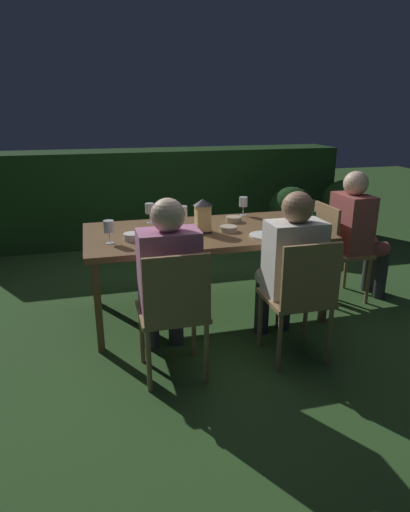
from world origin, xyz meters
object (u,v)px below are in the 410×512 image
(person_in_pink, at_px, (168,275))
(green_bottle_on_table, at_px, (311,224))
(lantern_centerpiece, at_px, (203,214))
(wine_glass_d, at_px, (183,212))
(plate_c, at_px, (164,242))
(chair_side_left_b, at_px, (301,295))
(chair_head_far, at_px, (336,247))
(wine_glass_b, at_px, (243,203))
(dining_table, at_px, (205,236))
(potted_plant_corner, at_px, (343,207))
(chair_side_left_a, at_px, (174,309))
(wine_glass_a, at_px, (150,209))
(bowl_bread, at_px, (234,219))
(potted_plant_by_hedge, at_px, (291,213))
(person_in_cream, at_px, (290,264))
(wine_glass_c, at_px, (109,228))
(person_in_rust, at_px, (357,229))
(plate_b, at_px, (264,235))
(bowl_salad, at_px, (228,229))
(bowl_olives, at_px, (132,236))
(plate_a, at_px, (280,223))

(person_in_pink, xyz_separation_m, green_bottle_on_table, (1.13, 0.26, 0.20))
(lantern_centerpiece, bearing_deg, wine_glass_d, 117.65)
(lantern_centerpiece, height_order, plate_c, lantern_centerpiece)
(chair_side_left_b, relative_size, green_bottle_on_table, 3.00)
(chair_head_far, xyz_separation_m, wine_glass_b, (-0.73, 0.40, 0.36))
(dining_table, bearing_deg, potted_plant_corner, 35.87)
(chair_side_left_a, height_order, green_bottle_on_table, green_bottle_on_table)
(chair_head_far, height_order, wine_glass_a, wine_glass_a)
(person_in_pink, relative_size, wine_glass_d, 6.80)
(plate_c, height_order, bowl_bread, bowl_bread)
(green_bottle_on_table, bearing_deg, potted_plant_by_hedge, 68.17)
(person_in_cream, height_order, wine_glass_c, person_in_cream)
(wine_glass_c, bearing_deg, person_in_rust, 4.56)
(person_in_pink, height_order, wine_glass_b, person_in_pink)
(chair_head_far, xyz_separation_m, potted_plant_corner, (1.07, 1.63, -0.04))
(potted_plant_corner, bearing_deg, lantern_centerpiece, -143.66)
(green_bottle_on_table, height_order, potted_plant_corner, green_bottle_on_table)
(chair_side_left_a, bearing_deg, dining_table, 63.94)
(plate_b, xyz_separation_m, bowl_salad, (-0.22, 0.21, 0.02))
(chair_side_left_b, relative_size, wine_glass_c, 5.15)
(bowl_salad, bearing_deg, green_bottle_on_table, -32.07)
(person_in_rust, height_order, bowl_olives, person_in_rust)
(lantern_centerpiece, xyz_separation_m, bowl_salad, (0.20, -0.03, -0.12))
(person_in_rust, relative_size, wine_glass_c, 6.80)
(wine_glass_d, bearing_deg, chair_side_left_a, -105.16)
(lantern_centerpiece, xyz_separation_m, potted_plant_corner, (2.29, 1.68, -0.43))
(wine_glass_c, xyz_separation_m, potted_plant_by_hedge, (2.21, 1.63, -0.39))
(lantern_centerpiece, xyz_separation_m, wine_glass_a, (-0.36, 0.39, -0.03))
(wine_glass_c, relative_size, plate_b, 0.74)
(wine_glass_b, distance_m, wine_glass_c, 1.34)
(lantern_centerpiece, bearing_deg, plate_b, -29.25)
(wine_glass_c, bearing_deg, bowl_olives, 14.51)
(person_in_pink, height_order, potted_plant_corner, person_in_pink)
(person_in_cream, bearing_deg, wine_glass_a, 128.77)
(chair_side_left_b, xyz_separation_m, potted_plant_corner, (1.83, 2.50, -0.04))
(dining_table, relative_size, plate_c, 8.29)
(person_in_cream, relative_size, wine_glass_b, 6.80)
(person_in_cream, height_order, bowl_salad, person_in_cream)
(person_in_rust, distance_m, potted_plant_corner, 1.86)
(green_bottle_on_table, relative_size, bowl_salad, 2.14)
(wine_glass_c, distance_m, bowl_salad, 0.93)
(bowl_olives, distance_m, bowl_bread, 0.96)
(plate_a, distance_m, bowl_salad, 0.51)
(bowl_bread, xyz_separation_m, potted_plant_by_hedge, (1.15, 1.25, -0.30))
(chair_head_far, bearing_deg, chair_side_left_a, -151.75)
(potted_plant_by_hedge, bearing_deg, wine_glass_d, -141.03)
(wine_glass_d, xyz_separation_m, plate_c, (-0.23, -0.43, -0.11))
(dining_table, relative_size, bowl_salad, 13.93)
(chair_side_left_a, relative_size, plate_b, 3.83)
(wine_glass_c, relative_size, bowl_olives, 1.31)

